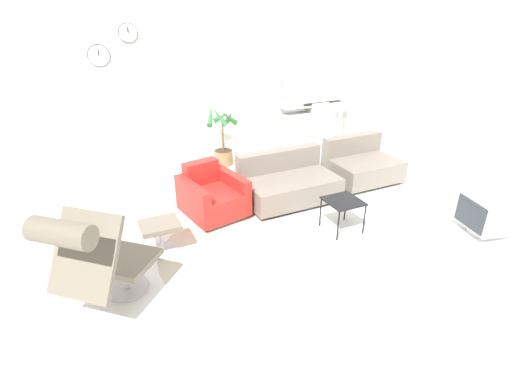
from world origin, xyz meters
The scene contains 13 objects.
ground_plane centered at (0.00, 0.00, 0.00)m, with size 12.00×12.00×0.00m, color white.
wall_back centered at (0.00, 2.93, 1.40)m, with size 12.00×0.09×2.80m.
wall_right centered at (3.54, 0.00, 1.40)m, with size 0.06×12.00×2.80m.
round_rug centered at (-0.09, -0.26, 0.00)m, with size 2.05×2.05×0.01m.
lounge_chair centered at (-1.70, -0.64, 0.69)m, with size 1.11×1.15×1.15m.
ottoman centered at (-0.98, 0.17, 0.28)m, with size 0.45×0.38×0.39m.
armchair_red centered at (-0.15, 0.80, 0.27)m, with size 0.88×0.93×0.70m.
couch_low centered at (1.01, 0.79, 0.25)m, with size 1.36×0.89×0.69m.
couch_second centered at (2.46, 0.93, 0.25)m, with size 1.10×0.88×0.69m.
side_table centered at (1.22, -0.28, 0.38)m, with size 0.43×0.43×0.42m.
crt_television centered at (2.80, -1.09, 0.27)m, with size 0.57×0.63×0.50m.
potted_plant centered at (0.64, 2.51, 0.43)m, with size 0.58×0.58×1.09m.
shelf_unit centered at (2.66, 2.72, 0.86)m, with size 1.40×0.28×1.62m.
Camera 1 is at (-1.62, -3.88, 2.64)m, focal length 28.00 mm.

